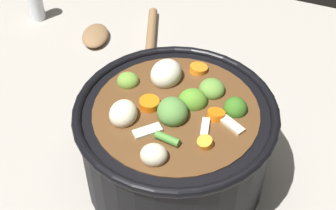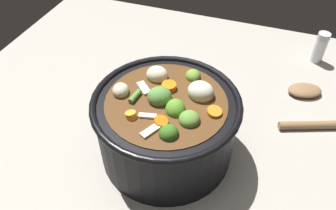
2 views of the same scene
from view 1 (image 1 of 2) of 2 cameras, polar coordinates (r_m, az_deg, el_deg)
ground_plane at (r=0.71m, az=0.83°, el=-8.33°), size 1.10×1.10×0.00m
cooking_pot at (r=0.66m, az=0.89°, el=-4.37°), size 0.27×0.27×0.16m
wooden_spoon at (r=0.95m, az=-5.93°, el=8.24°), size 0.18×0.18×0.02m
salt_shaker at (r=1.03m, az=-15.67°, el=11.93°), size 0.03×0.03×0.08m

